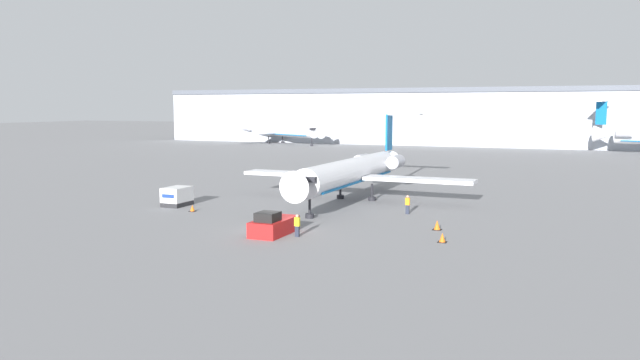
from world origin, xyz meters
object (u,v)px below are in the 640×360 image
Objects in this scene: pushback_tug at (274,225)px; traffic_cone_mid at (442,238)px; traffic_cone_right at (437,225)px; airplane_parked_far_left at (278,130)px; traffic_cone_left at (192,208)px; luggage_cart at (177,196)px; worker_near_tug at (297,225)px; airplane_main at (354,171)px; worker_by_wing at (408,204)px.

pushback_tug reaches higher than traffic_cone_mid.
traffic_cone_right is 121.16m from airplane_parked_far_left.
airplane_parked_far_left reaches higher than traffic_cone_right.
traffic_cone_left is 0.78× the size of traffic_cone_right.
luggage_cart is at bearing 166.79° from traffic_cone_mid.
airplane_parked_far_left is at bearing 117.23° from worker_near_tug.
airplane_main is 40.22× the size of traffic_cone_mid.
worker_by_wing is 7.68m from traffic_cone_right.
airplane_main is 19.34m from worker_near_tug.
traffic_cone_left is (-11.87, -12.39, -2.90)m from airplane_main.
pushback_tug is 12.99m from traffic_cone_mid.
worker_near_tug is at bearing -62.77° from airplane_parked_far_left.
traffic_cone_mid is (28.15, -6.61, -0.62)m from luggage_cart.
pushback_tug is 1.62× the size of luggage_cart.
airplane_parked_far_left is (-66.68, 106.46, 3.39)m from traffic_cone_mid.
traffic_cone_right reaches higher than traffic_cone_left.
pushback_tug reaches higher than worker_near_tug.
worker_by_wing is (5.21, 13.21, 0.02)m from worker_near_tug.
airplane_parked_far_left is at bearing 122.64° from traffic_cone_right.
traffic_cone_left is at bearing -133.77° from airplane_main.
traffic_cone_right is (9.37, 6.79, -0.53)m from worker_near_tug.
pushback_tug reaches higher than worker_by_wing.
worker_near_tug is (2.08, -0.12, 0.19)m from pushback_tug.
airplane_main is 16.29× the size of worker_near_tug.
airplane_main is 0.81× the size of airplane_parked_far_left.
luggage_cart is (-15.36, 8.80, 0.24)m from pushback_tug.
traffic_cone_right is at bearing -46.67° from airplane_main.
traffic_cone_mid is 125.66m from airplane_parked_far_left.
traffic_cone_mid is at bearing -63.20° from worker_by_wing.
airplane_main is 18.42m from luggage_cart.
airplane_main is 35.90× the size of traffic_cone_right.
traffic_cone_mid is (12.80, 2.19, -0.38)m from pushback_tug.
traffic_cone_right is at bearing -4.56° from luggage_cart.
worker_near_tug is 122.36m from airplane_parked_far_left.
pushback_tug is 6.82× the size of traffic_cone_mid.
worker_near_tug reaches higher than traffic_cone_left.
traffic_cone_right is at bearing 35.92° from worker_near_tug.
worker_near_tug is at bearing -111.51° from worker_by_wing.
airplane_main reaches higher than pushback_tug.
airplane_main is at bearing 133.33° from traffic_cone_right.
pushback_tug is 13.70m from traffic_cone_left.
luggage_cart is 19.59m from worker_near_tug.
luggage_cart is 107.06m from airplane_parked_far_left.
airplane_main reaches higher than worker_near_tug.
worker_near_tug is at bearing -167.82° from traffic_cone_mid.
airplane_main is at bearing 46.23° from traffic_cone_left.
pushback_tug is at bearing -63.62° from airplane_parked_far_left.
luggage_cart is 1.70× the size of worker_near_tug.
traffic_cone_mid is at bearing 12.18° from worker_near_tug.
airplane_main reaches higher than luggage_cart.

